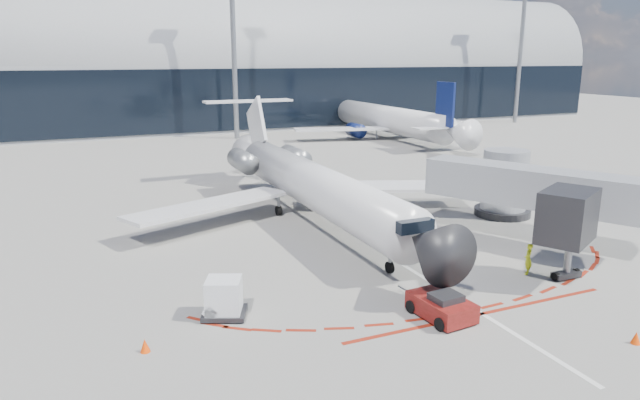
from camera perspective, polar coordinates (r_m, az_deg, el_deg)
name	(u,v)px	position (r m, az deg, el deg)	size (l,w,h in m)	color
ground	(363,240)	(36.09, 4.36, -4.05)	(260.00, 260.00, 0.00)	slate
apron_centerline	(349,232)	(37.78, 2.95, -3.17)	(0.25, 40.00, 0.01)	silver
apron_stop_bar	(482,314)	(27.17, 15.90, -10.88)	(14.00, 0.25, 0.01)	maroon
terminal_building	(177,74)	(96.63, -14.14, 12.15)	(150.00, 24.15, 24.00)	#939598
jet_bridge	(523,190)	(38.49, 19.62, 0.96)	(10.03, 15.20, 4.90)	gray
light_mast_centre	(234,47)	(81.07, -8.63, 14.91)	(0.70, 0.70, 25.00)	gray
light_mast_east	(521,49)	(105.75, 19.44, 14.08)	(0.70, 0.70, 25.00)	gray
regional_jet	(308,182)	(40.22, -1.25, 1.83)	(25.81, 31.83, 7.97)	silver
pushback_tug	(442,306)	(26.21, 12.06, -10.33)	(2.21, 4.70, 1.20)	#51110B
ramp_worker	(528,259)	(32.29, 20.09, -5.56)	(0.61, 0.40, 1.68)	#DFF219
uld_container	(224,298)	(25.92, -9.58, -9.66)	(2.36, 2.21, 1.77)	black
safety_cone_left	(145,346)	(24.01, -17.10, -13.74)	(0.40, 0.40, 0.55)	#F74105
safety_cone_right	(636,338)	(26.83, 29.05, -11.95)	(0.37, 0.37, 0.52)	#F74105
bg_airliner_1	(387,101)	(81.85, 6.73, 9.85)	(32.19, 34.08, 10.41)	silver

